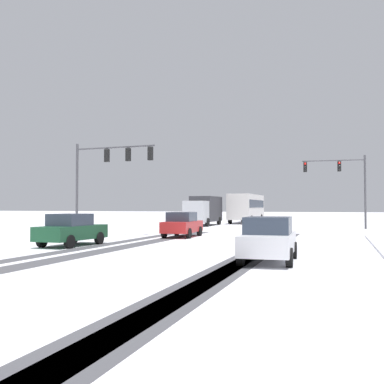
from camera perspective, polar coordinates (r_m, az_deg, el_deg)
wheel_track_left_lane at (r=18.74m, az=8.52°, el=-7.93°), size 1.02×29.25×0.01m
wheel_track_right_lane at (r=18.79m, az=7.57°, el=-7.92°), size 1.04×29.25×0.01m
wheel_track_center at (r=21.02m, az=-10.36°, el=-7.26°), size 1.17×29.25×0.01m
wheel_track_oncoming at (r=21.78m, az=-13.89°, el=-7.04°), size 0.87×29.25×0.01m
traffic_signal_far_right at (r=41.64m, az=18.80°, el=1.87°), size 5.44×0.59×6.50m
traffic_signal_near_left at (r=31.72m, az=-10.85°, el=3.26°), size 6.24×0.52×6.50m
car_red_lead at (r=28.92m, az=-1.26°, el=-4.18°), size 1.96×4.16×1.62m
car_dark_green_second at (r=23.33m, az=-15.24°, el=-4.68°), size 1.97×4.17×1.62m
car_white_third at (r=16.25m, az=9.81°, el=-5.99°), size 1.95×4.16×1.62m
bus_oncoming at (r=53.86m, az=7.05°, el=-1.83°), size 2.76×11.02×3.38m
box_truck_delivery at (r=45.95m, az=1.54°, el=-2.29°), size 2.39×7.43×3.02m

